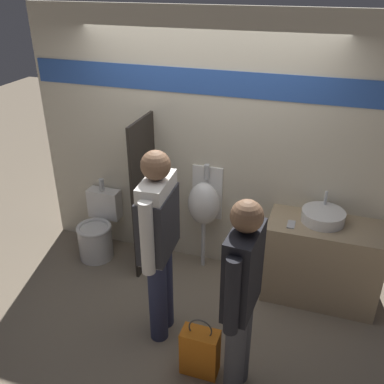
{
  "coord_description": "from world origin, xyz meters",
  "views": [
    {
      "loc": [
        1.16,
        -3.33,
        2.96
      ],
      "look_at": [
        0.0,
        0.17,
        1.05
      ],
      "focal_mm": 40.0,
      "sensor_mm": 36.0,
      "label": 1
    }
  ],
  "objects_px": {
    "person_with_lanyard": "(242,294)",
    "urinal_near_counter": "(204,203)",
    "cell_phone": "(291,224)",
    "toilet": "(98,231)",
    "sink_basin": "(323,216)",
    "person_in_vest": "(159,236)",
    "shopping_bag": "(200,352)"
  },
  "relations": [
    {
      "from": "urinal_near_counter",
      "to": "toilet",
      "type": "xyz_separation_m",
      "value": [
        -1.22,
        -0.18,
        -0.49
      ]
    },
    {
      "from": "person_with_lanyard",
      "to": "urinal_near_counter",
      "type": "bearing_deg",
      "value": 30.52
    },
    {
      "from": "sink_basin",
      "to": "shopping_bag",
      "type": "xyz_separation_m",
      "value": [
        -0.8,
        -1.32,
        -0.68
      ]
    },
    {
      "from": "sink_basin",
      "to": "urinal_near_counter",
      "type": "distance_m",
      "value": 1.21
    },
    {
      "from": "person_in_vest",
      "to": "person_with_lanyard",
      "type": "relative_size",
      "value": 1.06
    },
    {
      "from": "toilet",
      "to": "person_in_vest",
      "type": "bearing_deg",
      "value": -37.79
    },
    {
      "from": "toilet",
      "to": "person_with_lanyard",
      "type": "xyz_separation_m",
      "value": [
        1.93,
        -1.26,
        0.63
      ]
    },
    {
      "from": "sink_basin",
      "to": "person_in_vest",
      "type": "xyz_separation_m",
      "value": [
        -1.27,
        -0.98,
        0.13
      ]
    },
    {
      "from": "person_in_vest",
      "to": "person_with_lanyard",
      "type": "bearing_deg",
      "value": -119.01
    },
    {
      "from": "urinal_near_counter",
      "to": "person_in_vest",
      "type": "relative_size",
      "value": 0.67
    },
    {
      "from": "sink_basin",
      "to": "toilet",
      "type": "relative_size",
      "value": 0.46
    },
    {
      "from": "sink_basin",
      "to": "urinal_near_counter",
      "type": "bearing_deg",
      "value": 175.93
    },
    {
      "from": "cell_phone",
      "to": "sink_basin",
      "type": "bearing_deg",
      "value": 30.13
    },
    {
      "from": "urinal_near_counter",
      "to": "sink_basin",
      "type": "bearing_deg",
      "value": -4.07
    },
    {
      "from": "cell_phone",
      "to": "toilet",
      "type": "height_order",
      "value": "toilet"
    },
    {
      "from": "sink_basin",
      "to": "person_with_lanyard",
      "type": "relative_size",
      "value": 0.24
    },
    {
      "from": "cell_phone",
      "to": "person_with_lanyard",
      "type": "distance_m",
      "value": 1.22
    },
    {
      "from": "person_in_vest",
      "to": "shopping_bag",
      "type": "relative_size",
      "value": 3.18
    },
    {
      "from": "cell_phone",
      "to": "toilet",
      "type": "relative_size",
      "value": 0.16
    },
    {
      "from": "toilet",
      "to": "urinal_near_counter",
      "type": "bearing_deg",
      "value": 8.26
    },
    {
      "from": "cell_phone",
      "to": "shopping_bag",
      "type": "distance_m",
      "value": 1.42
    },
    {
      "from": "cell_phone",
      "to": "toilet",
      "type": "xyz_separation_m",
      "value": [
        -2.14,
        0.07,
        -0.55
      ]
    },
    {
      "from": "person_with_lanyard",
      "to": "sink_basin",
      "type": "bearing_deg",
      "value": -15.6
    },
    {
      "from": "cell_phone",
      "to": "person_with_lanyard",
      "type": "bearing_deg",
      "value": -100.21
    },
    {
      "from": "cell_phone",
      "to": "person_in_vest",
      "type": "distance_m",
      "value": 1.3
    },
    {
      "from": "cell_phone",
      "to": "shopping_bag",
      "type": "height_order",
      "value": "cell_phone"
    },
    {
      "from": "toilet",
      "to": "person_in_vest",
      "type": "height_order",
      "value": "person_in_vest"
    },
    {
      "from": "shopping_bag",
      "to": "sink_basin",
      "type": "bearing_deg",
      "value": 58.62
    },
    {
      "from": "sink_basin",
      "to": "urinal_near_counter",
      "type": "height_order",
      "value": "urinal_near_counter"
    },
    {
      "from": "person_in_vest",
      "to": "shopping_bag",
      "type": "distance_m",
      "value": 1.0
    },
    {
      "from": "cell_phone",
      "to": "person_with_lanyard",
      "type": "xyz_separation_m",
      "value": [
        -0.22,
        -1.2,
        0.08
      ]
    },
    {
      "from": "person_with_lanyard",
      "to": "shopping_bag",
      "type": "distance_m",
      "value": 0.78
    }
  ]
}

